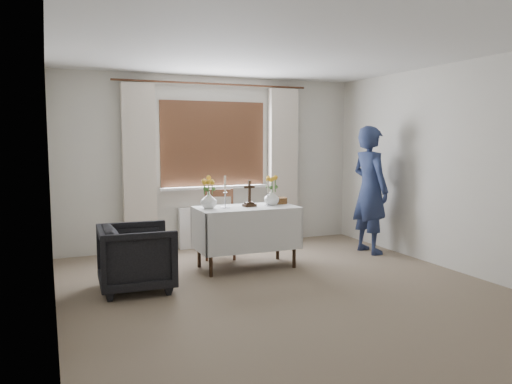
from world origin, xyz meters
TOP-DOWN VIEW (x-y plane):
  - ground at (0.00, 0.00)m, footprint 5.00×5.00m
  - altar_table at (-0.03, 1.09)m, footprint 1.24×0.64m
  - wooden_chair at (-0.16, 1.73)m, footprint 0.52×0.52m
  - armchair at (-1.44, 0.69)m, footprint 0.80×0.78m
  - person at (1.88, 1.21)m, footprint 0.47×0.68m
  - radiator at (0.00, 2.42)m, footprint 1.10×0.10m
  - wooden_cross at (0.02, 1.11)m, footprint 0.16×0.12m
  - candlestick_left at (-0.30, 1.12)m, footprint 0.13×0.13m
  - candlestick_right at (0.25, 1.08)m, footprint 0.10×0.10m
  - flower_vase_left at (-0.50, 1.14)m, footprint 0.21×0.21m
  - flower_vase_right at (0.32, 1.12)m, footprint 0.19×0.19m
  - wicker_basket at (0.47, 1.22)m, footprint 0.22×0.22m

SIDE VIEW (x-z plane):
  - ground at x=0.00m, z-range 0.00..0.00m
  - radiator at x=0.00m, z-range 0.00..0.60m
  - armchair at x=-1.44m, z-range 0.00..0.70m
  - altar_table at x=-0.03m, z-range 0.00..0.76m
  - wooden_chair at x=-0.16m, z-range 0.00..0.92m
  - wicker_basket at x=0.47m, z-range 0.76..0.84m
  - flower_vase_right at x=0.32m, z-range 0.76..0.96m
  - flower_vase_left at x=-0.50m, z-range 0.76..0.96m
  - person at x=1.88m, z-range 0.00..1.77m
  - candlestick_right at x=0.25m, z-range 0.76..1.08m
  - wooden_cross at x=0.02m, z-range 0.76..1.09m
  - candlestick_left at x=-0.30m, z-range 0.76..1.15m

